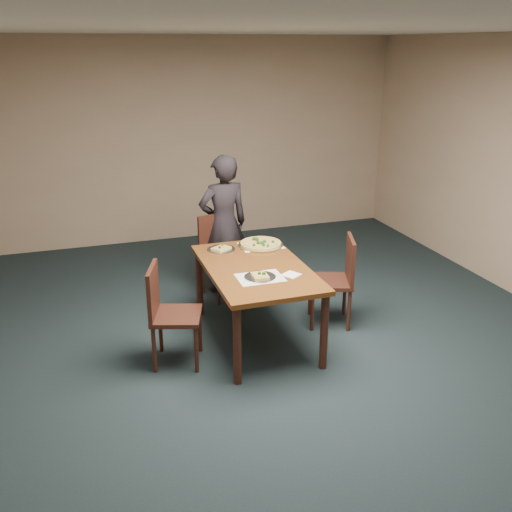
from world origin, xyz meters
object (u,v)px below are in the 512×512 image
object	(u,v)px
pizza_pan	(261,244)
diner	(224,224)
slice_plate_far	(221,249)
dining_table	(256,275)
chair_right	(338,276)
chair_left	(167,309)
chair_far	(220,250)
slice_plate_near	(260,276)

from	to	relation	value
pizza_pan	diner	bearing A→B (deg)	104.82
diner	slice_plate_far	distance (m)	0.76
dining_table	chair_right	world-z (taller)	chair_right
chair_left	chair_right	xyz separation A→B (m)	(1.75, 0.23, 0.00)
chair_far	chair_left	xyz separation A→B (m)	(-0.83, -1.31, 0.00)
chair_right	slice_plate_far	xyz separation A→B (m)	(-1.07, 0.46, 0.25)
slice_plate_far	dining_table	bearing A→B (deg)	-70.23
slice_plate_near	slice_plate_far	bearing A→B (deg)	99.73
chair_left	slice_plate_far	world-z (taller)	chair_left
slice_plate_near	slice_plate_far	xyz separation A→B (m)	(-0.14, 0.80, -0.00)
chair_far	chair_left	bearing A→B (deg)	-138.01
chair_left	slice_plate_far	xyz separation A→B (m)	(0.68, 0.69, 0.25)
diner	pizza_pan	size ratio (longest dim) A/B	3.42
chair_far	chair_right	distance (m)	1.42
chair_right	diner	bearing A→B (deg)	-124.94
dining_table	slice_plate_far	world-z (taller)	slice_plate_far
chair_left	slice_plate_near	distance (m)	0.86
chair_right	pizza_pan	bearing A→B (deg)	-105.55
chair_far	slice_plate_far	size ratio (longest dim) A/B	3.25
chair_far	chair_left	world-z (taller)	same
chair_far	chair_right	size ratio (longest dim) A/B	1.00
dining_table	slice_plate_far	distance (m)	0.57
dining_table	chair_left	xyz separation A→B (m)	(-0.87, -0.16, -0.14)
chair_right	slice_plate_far	distance (m)	1.19
chair_far	chair_right	world-z (taller)	same
chair_far	chair_right	xyz separation A→B (m)	(0.92, -1.08, 0.00)
diner	dining_table	bearing A→B (deg)	82.44
dining_table	chair_left	bearing A→B (deg)	-169.39
slice_plate_far	chair_right	bearing A→B (deg)	-23.38
chair_left	diner	distance (m)	1.70
chair_far	slice_plate_near	distance (m)	1.44
chair_left	pizza_pan	xyz separation A→B (m)	(1.09, 0.69, 0.26)
dining_table	slice_plate_near	distance (m)	0.30
dining_table	slice_plate_near	xyz separation A→B (m)	(-0.05, -0.27, 0.11)
chair_far	slice_plate_far	bearing A→B (deg)	-119.49
slice_plate_near	pizza_pan	bearing A→B (deg)	70.93
dining_table	diner	xyz separation A→B (m)	(0.03, 1.26, 0.12)
dining_table	chair_left	distance (m)	0.89
chair_left	pizza_pan	distance (m)	1.32
chair_far	pizza_pan	size ratio (longest dim) A/B	1.99
dining_table	pizza_pan	distance (m)	0.59
dining_table	chair_left	world-z (taller)	chair_left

